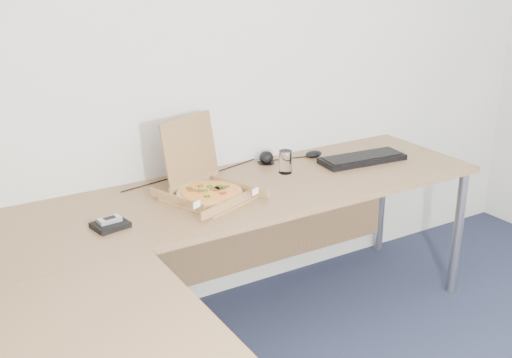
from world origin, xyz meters
TOP-DOWN VIEW (x-y plane):
  - desk at (-0.82, 0.97)m, footprint 2.50×2.20m
  - pizza_box at (-0.63, 1.40)m, footprint 0.32×0.38m
  - drinking_glass at (-0.15, 1.49)m, footprint 0.07×0.07m
  - keyboard at (0.29, 1.43)m, footprint 0.47×0.20m
  - mouse at (0.11, 1.62)m, footprint 0.11×0.08m
  - wallet at (-1.11, 1.31)m, footprint 0.15×0.13m
  - phone at (-1.11, 1.32)m, footprint 0.09×0.06m
  - dome_speaker at (-0.16, 1.66)m, footprint 0.08×0.08m
  - cable_bundle at (-0.42, 1.68)m, footprint 0.53×0.11m

SIDE VIEW (x-z plane):
  - desk at x=-0.82m, z-range 0.34..1.07m
  - cable_bundle at x=-0.42m, z-range 0.73..0.74m
  - wallet at x=-1.11m, z-range 0.73..0.75m
  - keyboard at x=0.29m, z-range 0.73..0.76m
  - mouse at x=0.11m, z-range 0.73..0.76m
  - phone at x=-1.11m, z-range 0.75..0.77m
  - dome_speaker at x=-0.16m, z-range 0.73..0.80m
  - pizza_box at x=-0.63m, z-range 0.60..0.93m
  - drinking_glass at x=-0.15m, z-range 0.73..0.84m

